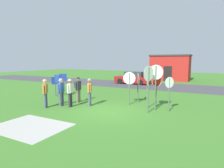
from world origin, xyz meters
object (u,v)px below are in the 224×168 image
object	(u,v)px
stop_sign_center_cluster	(169,89)
stop_sign_far_back	(148,81)
stop_sign_low_front	(156,85)
stop_sign_nearest	(129,83)
person_in_dark_shirt	(45,92)
info_panel_leftmost	(57,82)
stop_sign_rear_left	(156,79)
person_near_signs	(70,91)
info_panel_middle	(63,80)
person_holding_notes	(78,88)
stop_sign_leaning_left	(138,83)
person_in_blue	(61,91)
parked_car_on_street	(133,78)
stop_sign_tallest	(147,87)
info_panel_rightmost	(55,83)
person_with_sunhat	(90,91)

from	to	relation	value
stop_sign_center_cluster	stop_sign_far_back	bearing A→B (deg)	-137.38
stop_sign_low_front	stop_sign_nearest	distance (m)	1.74
stop_sign_low_front	person_in_dark_shirt	bearing A→B (deg)	-152.26
info_panel_leftmost	stop_sign_rear_left	bearing A→B (deg)	-2.52
person_near_signs	info_panel_middle	world-z (taller)	info_panel_middle
person_near_signs	info_panel_leftmost	world-z (taller)	info_panel_leftmost
person_holding_notes	info_panel_leftmost	size ratio (longest dim) A/B	0.99
stop_sign_center_cluster	stop_sign_leaning_left	xyz separation A→B (m)	(-2.32, 1.29, 0.07)
person_holding_notes	person_in_blue	distance (m)	1.39
stop_sign_rear_left	parked_car_on_street	bearing A→B (deg)	117.13
stop_sign_tallest	stop_sign_rear_left	distance (m)	0.76
person_holding_notes	parked_car_on_street	bearing A→B (deg)	92.41
person_in_blue	person_in_dark_shirt	xyz separation A→B (m)	(-0.54, -0.78, 0.00)
person_near_signs	info_panel_rightmost	xyz separation A→B (m)	(-3.53, 2.36, 0.08)
parked_car_on_street	stop_sign_leaning_left	size ratio (longest dim) A/B	2.14
parked_car_on_street	person_in_blue	distance (m)	12.96
stop_sign_far_back	stop_sign_leaning_left	size ratio (longest dim) A/B	1.28
stop_sign_rear_left	stop_sign_leaning_left	distance (m)	2.13
stop_sign_far_back	person_holding_notes	size ratio (longest dim) A/B	1.49
person_near_signs	person_with_sunhat	world-z (taller)	same
parked_car_on_street	stop_sign_center_cluster	xyz separation A→B (m)	(6.48, -11.07, 0.61)
stop_sign_nearest	person_holding_notes	size ratio (longest dim) A/B	1.23
stop_sign_tallest	person_near_signs	world-z (taller)	stop_sign_tallest
stop_sign_center_cluster	info_panel_rightmost	xyz separation A→B (m)	(-9.12, 0.55, -0.24)
info_panel_leftmost	stop_sign_nearest	bearing A→B (deg)	1.67
stop_sign_tallest	stop_sign_low_front	xyz separation A→B (m)	(0.42, 0.44, 0.15)
stop_sign_tallest	stop_sign_center_cluster	world-z (taller)	stop_sign_center_cluster
stop_sign_rear_left	person_in_blue	distance (m)	5.84
stop_sign_center_cluster	stop_sign_far_back	size ratio (longest dim) A/B	0.76
parked_car_on_street	stop_sign_tallest	world-z (taller)	stop_sign_tallest
stop_sign_rear_left	stop_sign_leaning_left	world-z (taller)	stop_sign_rear_left
stop_sign_rear_left	stop_sign_leaning_left	bearing A→B (deg)	138.61
stop_sign_leaning_left	info_panel_rightmost	bearing A→B (deg)	-173.73
stop_sign_center_cluster	stop_sign_nearest	world-z (taller)	stop_sign_nearest
stop_sign_center_cluster	stop_sign_leaning_left	size ratio (longest dim) A/B	0.97
info_panel_leftmost	info_panel_middle	size ratio (longest dim) A/B	0.99
stop_sign_tallest	person_in_blue	distance (m)	5.34
person_holding_notes	person_with_sunhat	xyz separation A→B (m)	(1.30, -0.50, -0.03)
stop_sign_leaning_left	info_panel_middle	distance (m)	6.48
stop_sign_far_back	person_in_dark_shirt	world-z (taller)	stop_sign_far_back
stop_sign_leaning_left	info_panel_middle	size ratio (longest dim) A/B	1.13
stop_sign_far_back	stop_sign_leaning_left	world-z (taller)	stop_sign_far_back
stop_sign_low_front	info_panel_middle	world-z (taller)	stop_sign_low_front
person_in_dark_shirt	info_panel_middle	bearing A→B (deg)	117.88
stop_sign_nearest	stop_sign_far_back	bearing A→B (deg)	-38.48
stop_sign_nearest	person_near_signs	size ratio (longest dim) A/B	1.23
person_near_signs	person_with_sunhat	bearing A→B (deg)	41.79
stop_sign_tallest	info_panel_middle	size ratio (longest dim) A/B	1.07
stop_sign_tallest	stop_sign_rear_left	bearing A→B (deg)	-12.53
stop_sign_center_cluster	person_holding_notes	size ratio (longest dim) A/B	1.12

